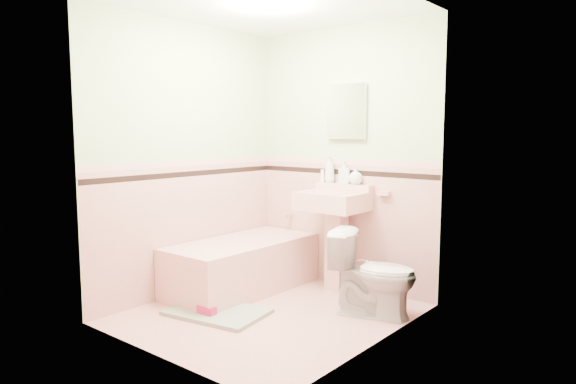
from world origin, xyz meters
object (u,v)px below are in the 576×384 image
Objects in this scene: bathtub at (242,267)px; medicine_cabinet at (347,112)px; toilet at (374,273)px; soap_bottle_mid at (344,172)px; soap_bottle_left at (330,169)px; shoe at (207,310)px; soap_bottle_right at (356,175)px; sink at (333,242)px; bucket at (363,286)px.

medicine_cabinet reaches higher than bathtub.
soap_bottle_mid is at bearing 35.31° from toilet.
shoe is (-0.22, -1.43, -1.08)m from soap_bottle_left.
soap_bottle_left reaches higher than soap_bottle_mid.
soap_bottle_mid is at bearing 70.59° from shoe.
bathtub is 1.39m from soap_bottle_right.
sink is 0.71m from soap_bottle_left.
medicine_cabinet is 0.74× the size of toilet.
bucket is at bearing -33.44° from medicine_cabinet.
medicine_cabinet reaches higher than toilet.
toilet reaches higher than bathtub.
sink is 3.98× the size of bucket.
soap_bottle_mid is 0.31× the size of toilet.
soap_bottle_right is (0.13, 0.00, -0.03)m from soap_bottle_mid.
soap_bottle_right is at bearing 137.84° from bucket.
soap_bottle_left is 1.57× the size of shoe.
sink is at bearing 37.93° from bathtub.
bathtub is 5.93× the size of soap_bottle_left.
shoe is at bearing -104.69° from medicine_cabinet.
soap_bottle_left is at bearing 180.00° from soap_bottle_right.
medicine_cabinet reaches higher than bucket.
sink is 1.35× the size of toilet.
sink is 1.83× the size of medicine_cabinet.
sink is 1.24m from medicine_cabinet.
soap_bottle_right reaches higher than toilet.
bucket is at bearing 26.73° from toilet.
soap_bottle_right is (0.81, 0.71, 0.87)m from bathtub.
soap_bottle_left is at bearing 77.11° from shoe.
soap_bottle_left reaches higher than shoe.
soap_bottle_mid is 1.36× the size of shoe.
toilet is 1.40m from shoe.
sink is 0.67m from soap_bottle_mid.
soap_bottle_right is at bearing 0.00° from soap_bottle_mid.
soap_bottle_mid reaches higher than sink.
bathtub is at bearing 82.76° from toilet.
medicine_cabinet is at bearing 33.84° from toilet.
bathtub is 6.27× the size of bucket.
soap_bottle_left is (-0.17, -0.03, -0.56)m from medicine_cabinet.
bucket is (0.22, -0.20, -0.98)m from soap_bottle_right.
soap_bottle_right is 1.03× the size of shoe.
medicine_cabinet reaches higher than shoe.
shoe is (-0.38, -1.46, -1.64)m from medicine_cabinet.
sink is 3.76× the size of soap_bottle_left.
shoe is (-0.38, -1.25, -0.41)m from sink.
soap_bottle_right is 1.03m from bucket.
toilet is at bearing -47.70° from bucket.
toilet is 2.95× the size of bucket.
soap_bottle_left is 0.36× the size of toilet.
soap_bottle_mid is (0.00, 0.18, 0.65)m from sink.
bathtub is 1.27m from soap_bottle_left.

